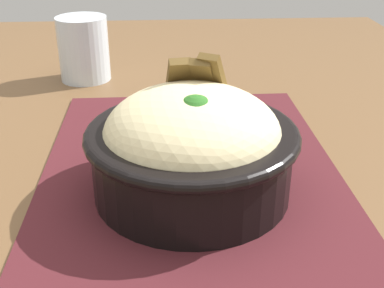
% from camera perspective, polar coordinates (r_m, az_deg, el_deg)
% --- Properties ---
extents(table, '(1.36, 0.93, 0.71)m').
position_cam_1_polar(table, '(0.56, -1.50, -7.84)').
color(table, brown).
rests_on(table, ground_plane).
extents(placemat, '(0.45, 0.30, 0.00)m').
position_cam_1_polar(placemat, '(0.50, -0.07, -3.81)').
color(placemat, '#47191E').
rests_on(placemat, table).
extents(bowl, '(0.22, 0.22, 0.13)m').
position_cam_1_polar(bowl, '(0.45, 0.03, -0.10)').
color(bowl, black).
rests_on(bowl, placemat).
extents(fork, '(0.03, 0.13, 0.00)m').
position_cam_1_polar(fork, '(0.58, -2.05, 0.94)').
color(fork, silver).
rests_on(fork, placemat).
extents(drinking_glass, '(0.08, 0.08, 0.10)m').
position_cam_1_polar(drinking_glass, '(0.78, -12.28, 10.21)').
color(drinking_glass, silver).
rests_on(drinking_glass, table).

